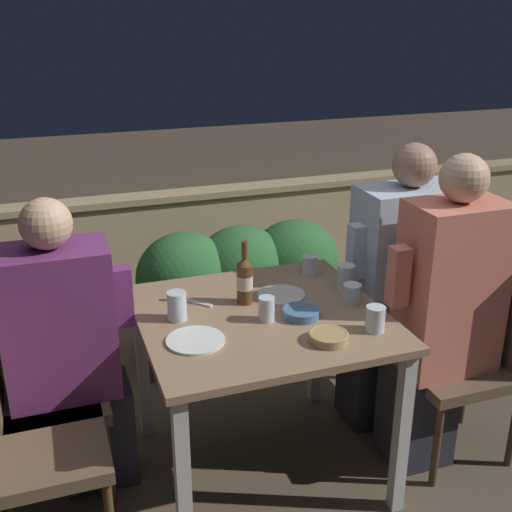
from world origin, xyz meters
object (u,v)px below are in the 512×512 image
at_px(chair_left_far, 17,375).
at_px(beer_bottle, 245,280).
at_px(person_coral_top, 442,316).
at_px(person_blue_shirt, 398,289).
at_px(person_purple_stripe, 70,350).
at_px(chair_right_near, 479,336).
at_px(chair_right_far, 434,305).
at_px(chair_left_near, 6,426).

height_order(chair_left_far, beer_bottle, beer_bottle).
relative_size(person_coral_top, person_blue_shirt, 1.02).
height_order(person_purple_stripe, chair_right_near, person_purple_stripe).
distance_m(person_coral_top, chair_right_far, 0.40).
xyz_separation_m(chair_left_far, person_blue_shirt, (1.65, 0.00, 0.12)).
relative_size(person_purple_stripe, chair_right_near, 1.32).
distance_m(chair_left_far, person_purple_stripe, 0.22).
bearing_deg(person_coral_top, beer_bottle, 160.58).
xyz_separation_m(chair_left_near, person_purple_stripe, (0.24, 0.32, 0.07)).
distance_m(chair_left_far, beer_bottle, 0.95).
distance_m(chair_left_far, person_blue_shirt, 1.66).
distance_m(chair_left_near, chair_right_far, 1.92).
distance_m(person_purple_stripe, person_blue_shirt, 1.45).
height_order(chair_left_near, beer_bottle, beer_bottle).
xyz_separation_m(chair_left_near, chair_right_far, (1.89, 0.33, 0.00)).
bearing_deg(chair_left_near, person_coral_top, -0.00).
distance_m(chair_left_far, person_coral_top, 1.70).
bearing_deg(chair_right_near, chair_left_near, 180.00).
height_order(person_coral_top, beer_bottle, person_coral_top).
distance_m(chair_right_near, chair_right_far, 0.33).
relative_size(chair_left_near, beer_bottle, 3.52).
height_order(person_purple_stripe, chair_right_far, person_purple_stripe).
bearing_deg(person_coral_top, person_purple_stripe, 167.43).
bearing_deg(chair_right_far, chair_left_near, -170.22).
bearing_deg(person_coral_top, chair_left_near, 180.00).
height_order(chair_left_near, chair_left_far, same).
distance_m(chair_left_near, chair_left_far, 0.33).
height_order(chair_right_far, person_blue_shirt, person_blue_shirt).
relative_size(person_purple_stripe, person_coral_top, 0.91).
bearing_deg(person_purple_stripe, chair_right_far, 0.05).
bearing_deg(chair_left_near, beer_bottle, 15.95).
distance_m(chair_right_near, person_blue_shirt, 0.41).
height_order(chair_right_near, chair_right_far, same).
relative_size(chair_left_near, person_purple_stripe, 0.76).
distance_m(person_blue_shirt, beer_bottle, 0.77).
bearing_deg(person_blue_shirt, chair_right_near, -56.86).
xyz_separation_m(person_coral_top, beer_bottle, (-0.76, 0.27, 0.16)).
xyz_separation_m(chair_left_near, chair_left_far, (0.03, 0.32, 0.00)).
bearing_deg(person_coral_top, person_blue_shirt, 91.65).
distance_m(chair_left_near, person_purple_stripe, 0.41).
relative_size(person_purple_stripe, beer_bottle, 4.64).
height_order(chair_right_far, beer_bottle, beer_bottle).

